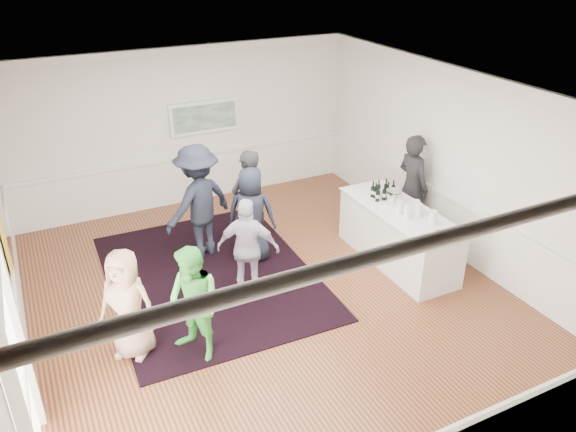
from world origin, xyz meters
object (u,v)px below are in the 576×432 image
guest_dark_b (249,202)px  serving_table (398,235)px  guest_green (194,305)px  guest_tan (127,304)px  guest_lilac (248,248)px  nut_bowl (441,235)px  guest_dark_a (199,202)px  ice_bucket (393,197)px  guest_navy (251,214)px  bartender (412,186)px

guest_dark_b → serving_table: bearing=129.1°
serving_table → guest_green: (-3.84, -0.81, 0.31)m
guest_tan → guest_green: (0.77, -0.43, 0.02)m
guest_lilac → nut_bowl: 2.92m
guest_dark_b → nut_bowl: (2.10, -2.49, 0.08)m
guest_dark_a → ice_bucket: 3.30m
guest_green → ice_bucket: bearing=78.8°
serving_table → guest_lilac: bearing=175.2°
guest_dark_a → ice_bucket: guest_dark_a is taller
guest_dark_b → ice_bucket: bearing=134.1°
ice_bucket → nut_bowl: size_ratio=1.04×
guest_green → guest_dark_b: bearing=116.3°
ice_bucket → guest_tan: bearing=-172.3°
guest_navy → bartender: bearing=-155.9°
guest_green → guest_lilac: bearing=104.4°
guest_lilac → guest_dark_b: bearing=-80.6°
bartender → guest_dark_a: (-3.72, 1.00, 0.04)m
guest_green → guest_lilac: guest_lilac is taller
nut_bowl → guest_dark_a: bearing=136.8°
ice_bucket → nut_bowl: ice_bucket is taller
guest_tan → guest_green: bearing=8.9°
serving_table → guest_tan: (-4.61, -0.38, 0.29)m
guest_dark_b → ice_bucket: 2.47m
guest_tan → guest_lilac: (1.95, 0.60, 0.02)m
ice_bucket → guest_navy: bearing=156.4°
bartender → guest_lilac: size_ratio=1.20×
guest_lilac → guest_navy: bearing=-82.9°
guest_tan → ice_bucket: size_ratio=6.07×
guest_lilac → guest_navy: (0.47, 0.99, 0.03)m
guest_lilac → guest_dark_a: 1.52m
serving_table → ice_bucket: bearing=85.1°
guest_tan → ice_bucket: (4.63, 0.63, 0.31)m
serving_table → bartender: bartender is taller
guest_tan → guest_dark_a: guest_dark_a is taller
guest_green → ice_bucket: guest_green is taller
serving_table → bartender: (0.78, 0.70, 0.48)m
guest_dark_a → nut_bowl: guest_dark_a is taller
serving_table → guest_dark_b: (-2.12, 1.46, 0.45)m
guest_tan → ice_bucket: bearing=45.8°
guest_tan → guest_dark_a: 2.68m
guest_green → guest_navy: bearing=114.1°
bartender → guest_green: 4.87m
guest_tan → guest_dark_b: guest_dark_b is taller
guest_lilac → guest_green: bearing=73.5°
ice_bucket → nut_bowl: bearing=-92.0°
guest_dark_b → ice_bucket: guest_dark_b is taller
guest_green → guest_lilac: 1.57m
ice_bucket → nut_bowl: (-0.05, -1.28, -0.08)m
bartender → guest_tan: bearing=96.7°
serving_table → guest_navy: size_ratio=1.45×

